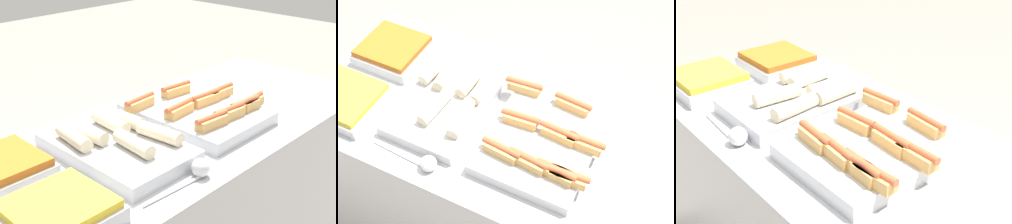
% 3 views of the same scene
% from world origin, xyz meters
% --- Properties ---
extents(counter, '(1.75, 0.73, 0.91)m').
position_xyz_m(counter, '(0.00, 0.00, 0.46)').
color(counter, '#B7BABF').
rests_on(counter, ground_plane).
extents(tray_hotdogs, '(0.45, 0.51, 0.10)m').
position_xyz_m(tray_hotdogs, '(0.07, -0.01, 0.95)').
color(tray_hotdogs, '#B7BABF').
rests_on(tray_hotdogs, counter).
extents(tray_wraps, '(0.31, 0.50, 0.10)m').
position_xyz_m(tray_wraps, '(-0.33, 0.01, 0.95)').
color(tray_wraps, '#B7BABF').
rests_on(tray_wraps, counter).
extents(tray_side_front, '(0.27, 0.25, 0.07)m').
position_xyz_m(tray_side_front, '(-0.68, -0.18, 0.95)').
color(tray_side_front, '#B7BABF').
rests_on(tray_side_front, counter).
extents(serving_spoon_near, '(0.27, 0.06, 0.06)m').
position_xyz_m(serving_spoon_near, '(-0.25, -0.29, 0.94)').
color(serving_spoon_near, silver).
rests_on(serving_spoon_near, counter).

